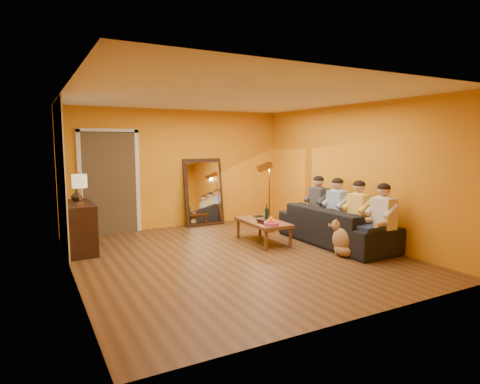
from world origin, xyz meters
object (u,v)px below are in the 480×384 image
mirror_frame (204,192)px  coffee_table (263,232)px  tumbler (265,217)px  vase (77,196)px  sideboard (80,227)px  person_far_left (383,220)px  person_far_right (319,206)px  sofa (335,226)px  laptop (261,216)px  floor_lamp (269,198)px  person_mid_left (359,215)px  person_mid_right (337,210)px  wine_bottle (267,213)px  dog (344,237)px  table_lamp (80,190)px

mirror_frame → coffee_table: size_ratio=1.25×
tumbler → vase: size_ratio=0.51×
sideboard → tumbler: 3.35m
sideboard → person_far_left: person_far_left is taller
person_far_right → tumbler: 1.17m
sofa → laptop: sofa is taller
sideboard → laptop: size_ratio=3.78×
person_far_right → vase: (-4.37, 1.32, 0.34)m
sofa → floor_lamp: size_ratio=1.66×
person_mid_left → tumbler: bearing=131.4°
sideboard → person_mid_right: size_ratio=0.97×
sofa → wine_bottle: 1.30m
floor_lamp → person_far_right: bearing=-42.7°
coffee_table → person_mid_left: person_mid_left is taller
floor_lamp → wine_bottle: size_ratio=4.65×
person_mid_left → wine_bottle: (-1.21, 1.13, -0.03)m
dog → person_far_right: (0.54, 1.31, 0.30)m
table_lamp → person_far_left: size_ratio=0.42×
vase → floor_lamp: bearing=-7.7°
table_lamp → person_far_right: 4.47m
mirror_frame → person_far_right: (1.58, -2.15, -0.15)m
floor_lamp → laptop: 0.65m
table_lamp → coffee_table: 3.31m
person_mid_left → vase: 5.01m
person_mid_right → table_lamp: bearing=163.2°
sofa → person_far_left: person_far_left is taller
laptop → dog: bearing=-81.1°
sideboard → person_far_left: bearing=-31.9°
sofa → tumbler: bearing=50.1°
table_lamp → floor_lamp: floor_lamp is taller
person_far_left → wine_bottle: person_far_left is taller
tumbler → wine_bottle: bearing=-112.4°
coffee_table → wine_bottle: 0.37m
floor_lamp → person_far_left: floor_lamp is taller
sideboard → coffee_table: 3.27m
table_lamp → wine_bottle: 3.29m
person_far_right → tumbler: person_far_right is taller
mirror_frame → wine_bottle: 2.16m
dog → person_mid_left: 0.65m
coffee_table → vase: bearing=159.9°
person_mid_left → person_far_right: size_ratio=1.00×
person_far_left → mirror_frame: bearing=112.6°
table_lamp → person_mid_right: 4.59m
table_lamp → sofa: (4.24, -1.42, -0.76)m
sofa → coffee_table: size_ratio=1.95×
wine_bottle → laptop: (0.13, 0.40, -0.14)m
floor_lamp → person_far_right: 1.05m
wine_bottle → laptop: size_ratio=0.99×
table_lamp → coffee_table: table_lamp is taller
table_lamp → laptop: table_lamp is taller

